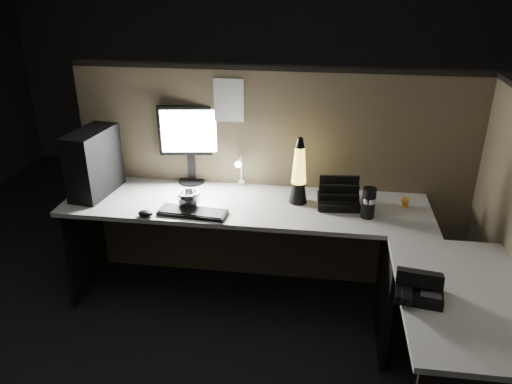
# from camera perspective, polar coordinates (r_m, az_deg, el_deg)

# --- Properties ---
(floor) EXTENTS (6.00, 6.00, 0.00)m
(floor) POSITION_cam_1_polar(r_m,az_deg,el_deg) (3.05, -0.06, -18.92)
(floor) COLOR black
(floor) RESTS_ON ground
(room_shell) EXTENTS (6.00, 6.00, 6.00)m
(room_shell) POSITION_cam_1_polar(r_m,az_deg,el_deg) (2.26, -0.07, 12.28)
(room_shell) COLOR silver
(room_shell) RESTS_ON ground
(partition_back) EXTENTS (2.66, 0.06, 1.50)m
(partition_back) POSITION_cam_1_polar(r_m,az_deg,el_deg) (3.41, 2.13, 1.29)
(partition_back) COLOR brown
(partition_back) RESTS_ON ground
(desk) EXTENTS (2.60, 1.60, 0.73)m
(desk) POSITION_cam_1_polar(r_m,az_deg,el_deg) (2.88, 4.21, -7.35)
(desk) COLOR beige
(desk) RESTS_ON ground
(pc_tower) EXTENTS (0.23, 0.43, 0.43)m
(pc_tower) POSITION_cam_1_polar(r_m,az_deg,el_deg) (3.36, -18.06, 3.22)
(pc_tower) COLOR black
(pc_tower) RESTS_ON desk
(monitor) EXTENTS (0.41, 0.18, 0.53)m
(monitor) POSITION_cam_1_polar(r_m,az_deg,el_deg) (3.37, -7.59, 6.27)
(monitor) COLOR black
(monitor) RESTS_ON desk
(keyboard) EXTENTS (0.43, 0.17, 0.02)m
(keyboard) POSITION_cam_1_polar(r_m,az_deg,el_deg) (3.03, -7.24, -2.34)
(keyboard) COLOR black
(keyboard) RESTS_ON desk
(mouse) EXTENTS (0.10, 0.07, 0.04)m
(mouse) POSITION_cam_1_polar(r_m,az_deg,el_deg) (3.05, -12.52, -2.41)
(mouse) COLOR black
(mouse) RESTS_ON desk
(clip_lamp) EXTENTS (0.04, 0.17, 0.22)m
(clip_lamp) POSITION_cam_1_polar(r_m,az_deg,el_deg) (3.30, -1.86, 2.47)
(clip_lamp) COLOR silver
(clip_lamp) RESTS_ON desk
(organizer) EXTENTS (0.27, 0.24, 0.19)m
(organizer) POSITION_cam_1_polar(r_m,az_deg,el_deg) (3.15, 9.40, -0.71)
(organizer) COLOR black
(organizer) RESTS_ON desk
(lava_lamp) EXTENTS (0.11, 0.11, 0.43)m
(lava_lamp) POSITION_cam_1_polar(r_m,az_deg,el_deg) (3.10, 4.92, 1.82)
(lava_lamp) COLOR black
(lava_lamp) RESTS_ON desk
(travel_mug) EXTENTS (0.08, 0.08, 0.19)m
(travel_mug) POSITION_cam_1_polar(r_m,az_deg,el_deg) (3.01, 12.74, -1.22)
(travel_mug) COLOR black
(travel_mug) RESTS_ON desk
(steel_mug) EXTENTS (0.15, 0.15, 0.11)m
(steel_mug) POSITION_cam_1_polar(r_m,az_deg,el_deg) (3.09, -7.69, -0.90)
(steel_mug) COLOR silver
(steel_mug) RESTS_ON desk
(figurine) EXTENTS (0.05, 0.05, 0.05)m
(figurine) POSITION_cam_1_polar(r_m,az_deg,el_deg) (3.21, 16.70, -0.96)
(figurine) COLOR #FAA527
(figurine) RESTS_ON desk
(pinned_paper) EXTENTS (0.19, 0.00, 0.28)m
(pinned_paper) POSITION_cam_1_polar(r_m,az_deg,el_deg) (3.24, -3.14, 10.41)
(pinned_paper) COLOR white
(pinned_paper) RESTS_ON partition_back
(desk_phone) EXTENTS (0.23, 0.23, 0.12)m
(desk_phone) POSITION_cam_1_polar(r_m,az_deg,el_deg) (2.41, 18.09, -10.23)
(desk_phone) COLOR black
(desk_phone) RESTS_ON desk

